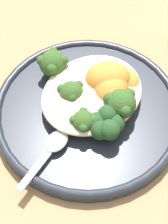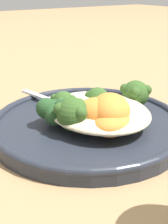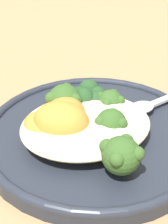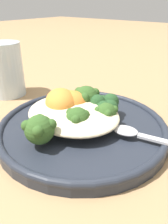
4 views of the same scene
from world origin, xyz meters
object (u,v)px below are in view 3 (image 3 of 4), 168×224
(broccoli_stalk_0, at_px, (110,151))
(plate, at_px, (95,135))
(sweet_potato_chunk_0, at_px, (63,117))
(sweet_potato_chunk_1, at_px, (61,122))
(quinoa_mound, at_px, (86,125))
(kale_tuft, at_px, (88,97))
(broccoli_stalk_2, at_px, (101,108))
(broccoli_stalk_1, at_px, (101,125))
(broccoli_stalk_3, at_px, (64,104))
(sweet_potato_chunk_2, at_px, (44,126))
(spoon, at_px, (147,105))

(broccoli_stalk_0, bearing_deg, plate, 145.35)
(sweet_potato_chunk_0, height_order, sweet_potato_chunk_1, sweet_potato_chunk_1)
(quinoa_mound, relative_size, kale_tuft, 3.08)
(broccoli_stalk_2, height_order, sweet_potato_chunk_0, sweet_potato_chunk_0)
(plate, distance_m, broccoli_stalk_1, 0.03)
(kale_tuft, bearing_deg, sweet_potato_chunk_0, -142.60)
(quinoa_mound, relative_size, broccoli_stalk_3, 1.74)
(sweet_potato_chunk_2, distance_m, spoon, 0.14)
(broccoli_stalk_0, relative_size, sweet_potato_chunk_0, 1.84)
(quinoa_mound, height_order, broccoli_stalk_3, broccoli_stalk_3)
(broccoli_stalk_0, height_order, sweet_potato_chunk_1, sweet_potato_chunk_1)
(broccoli_stalk_0, bearing_deg, sweet_potato_chunk_2, -170.85)
(broccoli_stalk_3, bearing_deg, spoon, -78.03)
(plate, relative_size, broccoli_stalk_2, 2.30)
(plate, relative_size, kale_tuft, 5.42)
(quinoa_mound, xyz_separation_m, kale_tuft, (0.03, 0.05, 0.00))
(sweet_potato_chunk_2, xyz_separation_m, kale_tuft, (0.07, 0.04, 0.00))
(plate, distance_m, broccoli_stalk_0, 0.08)
(spoon, bearing_deg, kale_tuft, 144.33)
(sweet_potato_chunk_0, relative_size, spoon, 0.61)
(sweet_potato_chunk_0, bearing_deg, sweet_potato_chunk_1, -119.56)
(sweet_potato_chunk_0, relative_size, sweet_potato_chunk_2, 1.12)
(kale_tuft, bearing_deg, spoon, -23.51)
(sweet_potato_chunk_2, bearing_deg, sweet_potato_chunk_1, -30.58)
(broccoli_stalk_1, xyz_separation_m, broccoli_stalk_2, (0.02, 0.04, -0.00))
(sweet_potato_chunk_1, bearing_deg, plate, 4.64)
(plate, xyz_separation_m, sweet_potato_chunk_0, (-0.04, 0.01, 0.03))
(sweet_potato_chunk_2, distance_m, kale_tuft, 0.08)
(sweet_potato_chunk_0, bearing_deg, broccoli_stalk_3, 66.87)
(broccoli_stalk_0, relative_size, sweet_potato_chunk_1, 1.77)
(broccoli_stalk_1, bearing_deg, plate, 108.74)
(plate, xyz_separation_m, broccoli_stalk_1, (-0.00, -0.02, 0.03))
(sweet_potato_chunk_1, relative_size, sweet_potato_chunk_2, 1.16)
(broccoli_stalk_1, height_order, broccoli_stalk_3, broccoli_stalk_3)
(quinoa_mound, bearing_deg, sweet_potato_chunk_1, 174.55)
(sweet_potato_chunk_0, distance_m, sweet_potato_chunk_1, 0.01)
(plate, relative_size, broccoli_stalk_1, 3.18)
(broccoli_stalk_3, bearing_deg, kale_tuft, -51.53)
(sweet_potato_chunk_1, bearing_deg, sweet_potato_chunk_2, 149.42)
(broccoli_stalk_1, distance_m, sweet_potato_chunk_0, 0.05)
(kale_tuft, xyz_separation_m, spoon, (0.07, -0.03, -0.01))
(sweet_potato_chunk_1, distance_m, spoon, 0.13)
(broccoli_stalk_3, distance_m, sweet_potato_chunk_0, 0.03)
(sweet_potato_chunk_0, bearing_deg, broccoli_stalk_1, -37.77)
(broccoli_stalk_0, xyz_separation_m, broccoli_stalk_2, (0.03, 0.09, -0.00))
(quinoa_mound, xyz_separation_m, broccoli_stalk_2, (0.03, 0.02, 0.00))
(sweet_potato_chunk_0, relative_size, kale_tuft, 1.24)
(sweet_potato_chunk_1, relative_size, spoon, 0.64)
(broccoli_stalk_3, bearing_deg, broccoli_stalk_1, -132.72)
(broccoli_stalk_0, distance_m, sweet_potato_chunk_1, 0.07)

